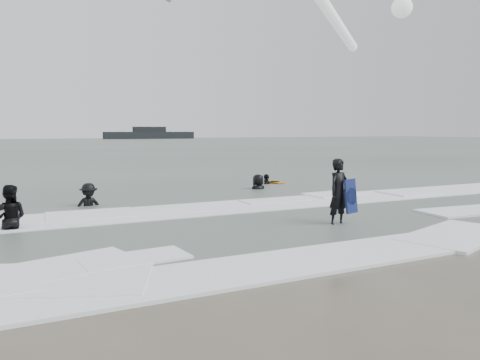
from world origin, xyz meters
name	(u,v)px	position (x,y,z in m)	size (l,w,h in m)	color
ground	(335,249)	(0.00, 0.00, 0.00)	(320.00, 320.00, 0.00)	brown
sea	(58,146)	(0.00, 80.00, 0.06)	(320.00, 320.00, 0.00)	#47544C
surfer_centre	(338,226)	(1.69, 2.10, 0.00)	(0.70, 0.46, 1.92)	black
surfer_wading	(10,232)	(-6.66, 5.21, 0.00)	(0.88, 0.68, 1.81)	black
surfer_breaker	(89,208)	(-4.23, 8.39, 0.00)	(1.11, 0.64, 1.71)	black
surfer_right_near	(267,185)	(4.68, 11.79, 0.00)	(0.99, 0.41, 1.69)	black
surfer_right_far	(258,190)	(3.35, 10.15, 0.00)	(0.91, 0.59, 1.87)	black
surf_foam	(259,220)	(0.00, 3.70, 0.04)	(30.03, 9.06, 0.09)	white
bodyboards	(224,194)	(0.00, 6.33, 0.50)	(13.13, 10.62, 1.25)	#10184A
vessel_horizon	(149,134)	(32.86, 143.87, 1.47)	(29.16, 5.21, 3.96)	black
airshow_jet	(303,0)	(25.94, 41.77, 18.62)	(35.49, 29.51, 7.41)	silver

